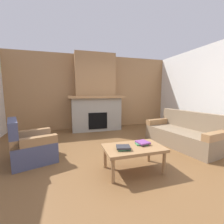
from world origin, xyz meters
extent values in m
plane|color=brown|center=(0.00, 0.00, 0.00)|extent=(9.00, 9.00, 0.00)
cube|color=#A87A4C|center=(0.00, 3.00, 1.35)|extent=(6.00, 0.12, 2.70)
cube|color=gray|center=(0.00, 2.59, 0.57)|extent=(1.70, 0.70, 1.15)
cube|color=black|center=(0.00, 2.26, 0.38)|extent=(0.64, 0.08, 0.56)
cube|color=#A87A4C|center=(0.00, 2.54, 1.19)|extent=(1.90, 0.82, 0.08)
cube|color=#A87A4C|center=(0.00, 2.69, 1.97)|extent=(1.40, 0.50, 1.47)
cube|color=#847056|center=(1.78, 0.31, 0.20)|extent=(1.14, 1.92, 0.40)
cube|color=#847056|center=(2.11, 0.37, 0.62)|extent=(0.47, 1.80, 0.45)
cube|color=#997047|center=(1.64, 1.12, 0.48)|extent=(0.86, 0.30, 0.15)
cube|color=#997047|center=(1.92, -0.49, 0.48)|extent=(0.86, 0.30, 0.15)
cube|color=#474C6B|center=(-1.64, 0.46, 0.20)|extent=(0.96, 0.96, 0.40)
cube|color=#474C6B|center=(-1.94, 0.37, 0.62)|extent=(0.36, 0.77, 0.45)
cube|color=#997047|center=(-1.55, 0.17, 0.48)|extent=(0.77, 0.36, 0.15)
cube|color=#997047|center=(-1.74, 0.76, 0.48)|extent=(0.77, 0.36, 0.15)
cube|color=#997047|center=(0.08, -0.46, 0.41)|extent=(1.00, 0.60, 0.05)
cylinder|color=#997047|center=(-0.36, -0.70, 0.19)|extent=(0.06, 0.06, 0.38)
cylinder|color=#997047|center=(0.52, -0.70, 0.19)|extent=(0.06, 0.06, 0.38)
cylinder|color=#997047|center=(-0.36, -0.22, 0.19)|extent=(0.06, 0.06, 0.38)
cylinder|color=#997047|center=(0.52, -0.22, 0.19)|extent=(0.06, 0.06, 0.38)
cube|color=#3D7F4C|center=(-0.13, -0.51, 0.44)|extent=(0.22, 0.23, 0.03)
cube|color=#2D2D33|center=(-0.14, -0.53, 0.47)|extent=(0.26, 0.23, 0.03)
cube|color=#3D7F4C|center=(0.25, -0.40, 0.44)|extent=(0.22, 0.17, 0.03)
cube|color=#7A3D84|center=(0.28, -0.40, 0.47)|extent=(0.22, 0.24, 0.03)
camera|label=1|loc=(-0.96, -2.66, 1.34)|focal=23.76mm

